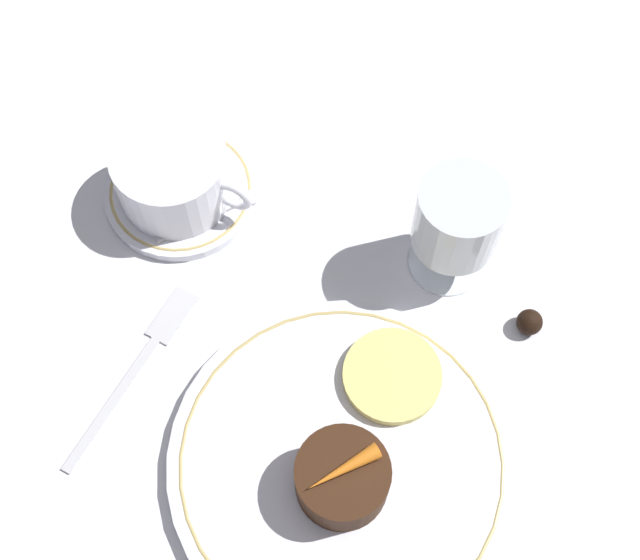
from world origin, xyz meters
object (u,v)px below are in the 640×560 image
(wine_glass, at_px, (457,223))
(dessert_cake, at_px, (342,478))
(dinner_plate, at_px, (339,461))
(fork, at_px, (144,356))
(coffee_cup, at_px, (172,173))

(wine_glass, distance_m, dessert_cake, 0.22)
(dinner_plate, height_order, wine_glass, wine_glass)
(dinner_plate, distance_m, dessert_cake, 0.03)
(wine_glass, height_order, fork, wine_glass)
(wine_glass, relative_size, fork, 0.62)
(dinner_plate, distance_m, wine_glass, 0.21)
(coffee_cup, height_order, wine_glass, wine_glass)
(dinner_plate, xyz_separation_m, coffee_cup, (-0.23, 0.16, 0.03))
(wine_glass, relative_size, dessert_cake, 1.56)
(coffee_cup, height_order, dessert_cake, coffee_cup)
(wine_glass, bearing_deg, fork, -136.95)
(dinner_plate, bearing_deg, wine_glass, 85.85)
(fork, height_order, dessert_cake, dessert_cake)
(dinner_plate, height_order, coffee_cup, coffee_cup)
(coffee_cup, xyz_separation_m, dessert_cake, (0.24, -0.18, -0.01))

